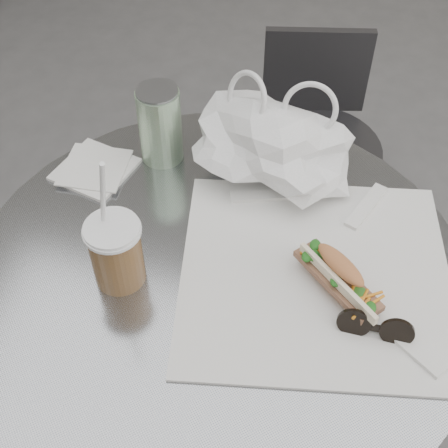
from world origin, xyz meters
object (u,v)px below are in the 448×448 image
(drink_can, at_px, (160,125))
(sunglasses, at_px, (375,328))
(chair_far, at_px, (309,173))
(iced_coffee, at_px, (116,252))
(cafe_table, at_px, (219,363))
(banh_mi, at_px, (338,277))

(drink_can, bearing_deg, sunglasses, -33.72)
(chair_far, xyz_separation_m, drink_can, (-0.21, -0.50, 0.51))
(iced_coffee, bearing_deg, cafe_table, 18.87)
(cafe_table, xyz_separation_m, iced_coffee, (-0.14, -0.05, 0.33))
(cafe_table, distance_m, sunglasses, 0.38)
(cafe_table, bearing_deg, banh_mi, 4.84)
(cafe_table, distance_m, drink_can, 0.44)
(iced_coffee, height_order, drink_can, iced_coffee)
(chair_far, bearing_deg, iced_coffee, 62.83)
(cafe_table, height_order, drink_can, drink_can)
(cafe_table, height_order, banh_mi, banh_mi)
(chair_far, bearing_deg, cafe_table, 72.49)
(iced_coffee, relative_size, sunglasses, 2.26)
(chair_far, distance_m, drink_can, 0.75)
(chair_far, distance_m, sunglasses, 0.92)
(banh_mi, xyz_separation_m, iced_coffee, (-0.31, -0.06, 0.02))
(chair_far, bearing_deg, banh_mi, 86.41)
(chair_far, distance_m, iced_coffee, 0.94)
(banh_mi, bearing_deg, drink_can, -171.38)
(sunglasses, relative_size, drink_can, 0.75)
(chair_far, relative_size, iced_coffee, 2.77)
(iced_coffee, distance_m, drink_can, 0.27)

